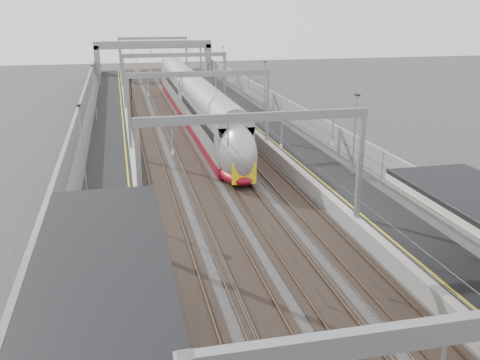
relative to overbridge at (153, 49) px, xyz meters
name	(u,v)px	position (x,y,z in m)	size (l,w,h in m)	color
platform_left	(112,146)	(-8.00, -55.00, -4.81)	(4.00, 120.00, 1.00)	black
platform_right	(275,137)	(8.00, -55.00, -4.81)	(4.00, 120.00, 1.00)	black
tracks	(196,146)	(0.00, -55.00, -5.26)	(11.40, 140.00, 0.20)	black
overhead_line	(186,75)	(0.00, -48.38, 0.83)	(13.00, 140.00, 6.60)	gray
overbridge	(153,49)	(0.00, 0.00, 0.00)	(22.00, 2.20, 6.90)	slate
wall_left	(76,136)	(-11.20, -55.00, -3.71)	(0.30, 120.00, 3.20)	slate
wall_right	(305,125)	(11.20, -55.00, -3.71)	(0.30, 120.00, 3.20)	slate
train	(196,105)	(1.50, -44.71, -3.09)	(2.88, 52.47, 4.55)	maroon
signal_green	(131,83)	(-5.20, -25.36, -2.89)	(0.32, 0.32, 3.48)	black
signal_red_near	(189,83)	(3.20, -26.86, -2.89)	(0.32, 0.32, 3.48)	black
signal_red_far	(201,80)	(5.40, -23.79, -2.89)	(0.32, 0.32, 3.48)	black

